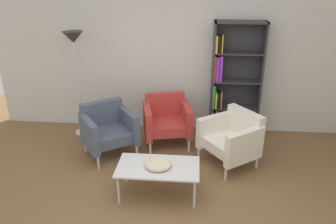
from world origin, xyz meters
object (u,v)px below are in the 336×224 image
Objects in this scene: bookshelf_tall at (231,82)px; armchair_spare_guest at (167,119)px; coffee_table_low at (158,168)px; decorative_bowl at (158,164)px; armchair_near_window at (232,138)px; floor_lamp_torchiere at (74,50)px; armchair_by_bookshelf at (108,129)px.

bookshelf_tall reaches higher than armchair_spare_guest.
decorative_bowl is (-0.00, 0.00, 0.07)m from coffee_table_low.
armchair_near_window is at bearing 40.12° from coffee_table_low.
armchair_near_window is (0.96, 0.81, 0.05)m from coffee_table_low.
bookshelf_tall reaches higher than armchair_near_window.
armchair_near_window is at bearing -17.51° from floor_lamp_torchiere.
bookshelf_tall is at bearing 10.46° from armchair_spare_guest.
floor_lamp_torchiere reaches higher than decorative_bowl.
floor_lamp_torchiere is at bearing 158.20° from armchair_spare_guest.
armchair_spare_guest is 0.89× the size of armchair_near_window.
armchair_spare_guest is at bearing 91.01° from decorative_bowl.
armchair_near_window and armchair_by_bookshelf have the same top height.
coffee_table_low is 0.07m from decorative_bowl.
floor_lamp_torchiere reaches higher than armchair_by_bookshelf.
bookshelf_tall is 2.00× the size of armchair_near_window.
armchair_near_window is at bearing 40.12° from decorative_bowl.
floor_lamp_torchiere is (-1.48, 0.23, 1.03)m from armchair_spare_guest.
armchair_spare_guest is 0.95m from armchair_by_bookshelf.
floor_lamp_torchiere is (-1.50, 1.59, 1.01)m from decorative_bowl.
armchair_spare_guest is (-0.02, 1.36, -0.02)m from decorative_bowl.
coffee_table_low is 1.28m from armchair_by_bookshelf.
armchair_by_bookshelf is at bearing -166.67° from armchair_spare_guest.
bookshelf_tall is 2.26× the size of armchair_spare_guest.
bookshelf_tall is 2.56m from floor_lamp_torchiere.
armchair_near_window is 1.84m from armchair_by_bookshelf.
decorative_bowl is at bearing -102.10° from armchair_spare_guest.
armchair_spare_guest is at bearing -155.92° from armchair_near_window.
coffee_table_low is 1.19× the size of armchair_spare_guest.
decorative_bowl is 0.34× the size of armchair_by_bookshelf.
armchair_by_bookshelf is at bearing -45.69° from floor_lamp_torchiere.
armchair_spare_guest is at bearing -9.16° from armchair_by_bookshelf.
decorative_bowl is at bearing 135.00° from coffee_table_low.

